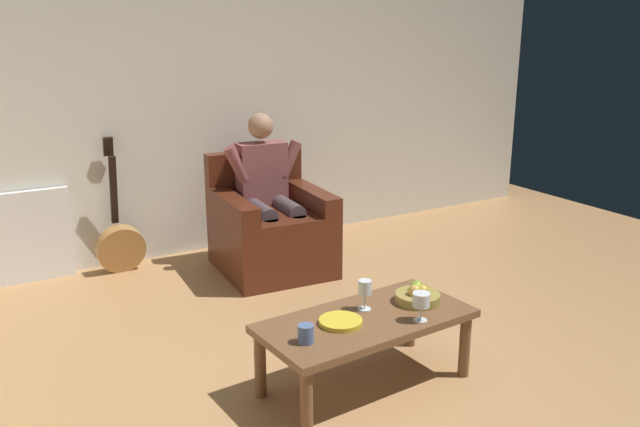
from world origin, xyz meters
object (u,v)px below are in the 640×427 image
object	(u,v)px
person_seated	(268,189)
wine_glass_far	(365,289)
coffee_table	(366,327)
wine_glass_near	(421,301)
fruit_bowl	(418,296)
guitar	(120,243)
decorative_dish	(341,322)
candle_jar	(306,334)
armchair	(270,230)

from	to	relation	value
person_seated	wine_glass_far	world-z (taller)	person_seated
coffee_table	wine_glass_near	distance (m)	0.32
fruit_bowl	guitar	bearing A→B (deg)	-66.09
wine_glass_far	person_seated	bearing A→B (deg)	-99.59
wine_glass_far	decorative_dish	xyz separation A→B (m)	(0.20, 0.08, -0.10)
person_seated	wine_glass_near	bearing A→B (deg)	90.45
guitar	candle_jar	distance (m)	2.44
guitar	candle_jar	world-z (taller)	guitar
wine_glass_far	fruit_bowl	distance (m)	0.32
armchair	person_seated	world-z (taller)	person_seated
person_seated	fruit_bowl	bearing A→B (deg)	94.28
guitar	wine_glass_far	bearing A→B (deg)	107.80
person_seated	candle_jar	bearing A→B (deg)	72.95
guitar	wine_glass_far	size ratio (longest dim) A/B	6.27
coffee_table	wine_glass_far	distance (m)	0.19
wine_glass_far	candle_jar	world-z (taller)	wine_glass_far
coffee_table	guitar	distance (m)	2.43
coffee_table	candle_jar	size ratio (longest dim) A/B	12.77
coffee_table	wine_glass_near	world-z (taller)	wine_glass_near
coffee_table	fruit_bowl	world-z (taller)	fruit_bowl
guitar	wine_glass_near	xyz separation A→B (m)	(-0.89, 2.50, 0.27)
candle_jar	armchair	bearing A→B (deg)	-111.32
person_seated	candle_jar	xyz separation A→B (m)	(0.74, 1.92, -0.19)
armchair	coffee_table	bearing A→B (deg)	83.46
armchair	wine_glass_near	size ratio (longest dim) A/B	5.92
wine_glass_near	wine_glass_far	size ratio (longest dim) A/B	0.92
wine_glass_far	candle_jar	size ratio (longest dim) A/B	1.83
person_seated	coffee_table	bearing A→B (deg)	83.54
guitar	fruit_bowl	size ratio (longest dim) A/B	4.24
coffee_table	wine_glass_far	xyz separation A→B (m)	(-0.05, -0.09, 0.17)
coffee_table	wine_glass_far	bearing A→B (deg)	-118.19
wine_glass_near	armchair	bearing A→B (deg)	-93.62
person_seated	decorative_dish	xyz separation A→B (m)	(0.50, 1.83, -0.23)
coffee_table	guitar	world-z (taller)	guitar
armchair	guitar	xyz separation A→B (m)	(1.02, -0.52, -0.09)
armchair	guitar	bearing A→B (deg)	-23.01
person_seated	armchair	bearing A→B (deg)	90.00
person_seated	decorative_dish	size ratio (longest dim) A/B	5.40
wine_glass_near	candle_jar	size ratio (longest dim) A/B	1.68
fruit_bowl	wine_glass_near	bearing A→B (deg)	55.46
person_seated	coffee_table	world-z (taller)	person_seated
decorative_dish	candle_jar	size ratio (longest dim) A/B	2.45
guitar	wine_glass_near	world-z (taller)	guitar
armchair	wine_glass_near	distance (m)	2.00
armchair	decorative_dish	bearing A→B (deg)	78.83
person_seated	wine_glass_near	size ratio (longest dim) A/B	7.87
candle_jar	coffee_table	bearing A→B (deg)	-167.73
person_seated	candle_jar	size ratio (longest dim) A/B	13.23
wine_glass_near	candle_jar	distance (m)	0.62
fruit_bowl	decorative_dish	distance (m)	0.50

